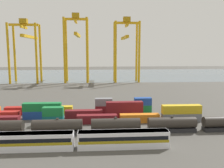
% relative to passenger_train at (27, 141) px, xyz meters
% --- Properties ---
extents(ground_plane, '(420.00, 420.00, 0.00)m').
position_rel_passenger_train_xyz_m(ground_plane, '(2.28, 59.80, -2.14)').
color(ground_plane, '#4C4944').
extents(harbour_water, '(400.00, 110.00, 0.01)m').
position_rel_passenger_train_xyz_m(harbour_water, '(2.28, 164.14, -2.14)').
color(harbour_water, slate).
rests_on(harbour_water, ground_plane).
extents(passenger_train, '(63.73, 3.14, 3.90)m').
position_rel_passenger_train_xyz_m(passenger_train, '(0.00, 0.00, 0.00)').
color(passenger_train, silver).
rests_on(passenger_train, ground_plane).
extents(freight_tank_row, '(74.24, 2.92, 4.38)m').
position_rel_passenger_train_xyz_m(freight_tank_row, '(20.55, 9.71, -0.07)').
color(freight_tank_row, '#232326').
rests_on(freight_tank_row, ground_plane).
extents(shipping_container_2, '(6.04, 2.44, 2.60)m').
position_rel_passenger_train_xyz_m(shipping_container_2, '(-10.51, 18.83, -0.84)').
color(shipping_container_2, maroon).
rests_on(shipping_container_2, ground_plane).
extents(shipping_container_3, '(6.04, 2.44, 2.60)m').
position_rel_passenger_train_xyz_m(shipping_container_3, '(2.55, 18.83, -0.84)').
color(shipping_container_3, '#146066').
rests_on(shipping_container_3, ground_plane).
extents(shipping_container_4, '(6.04, 2.44, 2.60)m').
position_rel_passenger_train_xyz_m(shipping_container_4, '(2.55, 18.83, 1.76)').
color(shipping_container_4, '#197538').
rests_on(shipping_container_4, shipping_container_3).
extents(shipping_container_5, '(12.10, 2.44, 2.60)m').
position_rel_passenger_train_xyz_m(shipping_container_5, '(15.61, 18.83, -0.84)').
color(shipping_container_5, maroon).
rests_on(shipping_container_5, ground_plane).
extents(shipping_container_6, '(12.10, 2.44, 2.60)m').
position_rel_passenger_train_xyz_m(shipping_container_6, '(28.67, 18.83, -0.84)').
color(shipping_container_6, orange).
rests_on(shipping_container_6, ground_plane).
extents(shipping_container_7, '(12.10, 2.44, 2.60)m').
position_rel_passenger_train_xyz_m(shipping_container_7, '(41.73, 18.83, -0.84)').
color(shipping_container_7, slate).
rests_on(shipping_container_7, ground_plane).
extents(shipping_container_8, '(12.10, 2.44, 2.60)m').
position_rel_passenger_train_xyz_m(shipping_container_8, '(41.73, 18.83, 1.76)').
color(shipping_container_8, gold).
rests_on(shipping_container_8, shipping_container_7).
extents(shipping_container_11, '(12.10, 2.44, 2.60)m').
position_rel_passenger_train_xyz_m(shipping_container_11, '(-15.31, 24.87, -0.84)').
color(shipping_container_11, '#AD211C').
rests_on(shipping_container_11, ground_plane).
extents(shipping_container_12, '(12.10, 2.44, 2.60)m').
position_rel_passenger_train_xyz_m(shipping_container_12, '(-1.98, 24.87, -0.84)').
color(shipping_container_12, '#1C4299').
rests_on(shipping_container_12, ground_plane).
extents(shipping_container_13, '(12.10, 2.44, 2.60)m').
position_rel_passenger_train_xyz_m(shipping_container_13, '(-1.98, 24.87, 1.76)').
color(shipping_container_13, '#197538').
rests_on(shipping_container_13, shipping_container_12).
extents(shipping_container_14, '(12.10, 2.44, 2.60)m').
position_rel_passenger_train_xyz_m(shipping_container_14, '(11.36, 24.87, -0.84)').
color(shipping_container_14, maroon).
rests_on(shipping_container_14, ground_plane).
extents(shipping_container_15, '(12.10, 2.44, 2.60)m').
position_rel_passenger_train_xyz_m(shipping_container_15, '(24.69, 24.87, -0.84)').
color(shipping_container_15, maroon).
rests_on(shipping_container_15, ground_plane).
extents(shipping_container_16, '(12.10, 2.44, 2.60)m').
position_rel_passenger_train_xyz_m(shipping_container_16, '(24.69, 24.87, 1.76)').
color(shipping_container_16, maroon).
rests_on(shipping_container_16, shipping_container_15).
extents(shipping_container_18, '(12.10, 2.44, 2.60)m').
position_rel_passenger_train_xyz_m(shipping_container_18, '(-9.91, 30.91, -0.84)').
color(shipping_container_18, '#AD211C').
rests_on(shipping_container_18, ground_plane).
extents(shipping_container_19, '(6.04, 2.44, 2.60)m').
position_rel_passenger_train_xyz_m(shipping_container_19, '(4.06, 30.91, -0.84)').
color(shipping_container_19, gold).
rests_on(shipping_container_19, ground_plane).
extents(shipping_container_20, '(6.04, 2.44, 2.60)m').
position_rel_passenger_train_xyz_m(shipping_container_20, '(18.04, 30.91, -0.84)').
color(shipping_container_20, maroon).
rests_on(shipping_container_20, ground_plane).
extents(shipping_container_21, '(6.04, 2.44, 2.60)m').
position_rel_passenger_train_xyz_m(shipping_container_21, '(18.04, 30.91, 1.76)').
color(shipping_container_21, slate).
rests_on(shipping_container_21, shipping_container_20).
extents(shipping_container_22, '(6.04, 2.44, 2.60)m').
position_rel_passenger_train_xyz_m(shipping_container_22, '(32.01, 30.91, -0.84)').
color(shipping_container_22, '#197538').
rests_on(shipping_container_22, ground_plane).
extents(shipping_container_23, '(6.04, 2.44, 2.60)m').
position_rel_passenger_train_xyz_m(shipping_container_23, '(32.01, 30.91, 1.76)').
color(shipping_container_23, '#1C4299').
rests_on(shipping_container_23, shipping_container_22).
extents(gantry_crane_west, '(19.38, 40.87, 42.66)m').
position_rel_passenger_train_xyz_m(gantry_crane_west, '(-32.36, 118.37, 24.38)').
color(gantry_crane_west, gold).
rests_on(gantry_crane_west, ground_plane).
extents(gantry_crane_central, '(16.55, 38.38, 46.61)m').
position_rel_passenger_train_xyz_m(gantry_crane_central, '(2.14, 117.91, 26.01)').
color(gantry_crane_central, gold).
rests_on(gantry_crane_central, ground_plane).
extents(gantry_crane_east, '(17.59, 34.73, 44.36)m').
position_rel_passenger_train_xyz_m(gantry_crane_east, '(36.64, 117.41, 24.64)').
color(gantry_crane_east, gold).
rests_on(gantry_crane_east, ground_plane).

